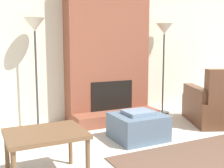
{
  "coord_description": "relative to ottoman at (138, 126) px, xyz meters",
  "views": [
    {
      "loc": [
        -2.11,
        -1.33,
        1.3
      ],
      "look_at": [
        0.0,
        2.91,
        0.64
      ],
      "focal_mm": 45.0,
      "sensor_mm": 36.0,
      "label": 1
    }
  ],
  "objects": [
    {
      "name": "armchair",
      "position": [
        1.56,
        0.09,
        0.1
      ],
      "size": [
        1.12,
        1.25,
        0.94
      ],
      "rotation": [
        0.0,
        0.0,
        2.73
      ],
      "color": "brown",
      "rests_on": "ground_plane"
    },
    {
      "name": "side_table",
      "position": [
        -1.42,
        -0.63,
        0.24
      ],
      "size": [
        0.73,
        0.6,
        0.48
      ],
      "color": "brown",
      "rests_on": "ground_plane"
    },
    {
      "name": "fireplace",
      "position": [
        0.12,
        1.19,
        1.02
      ],
      "size": [
        1.48,
        0.73,
        2.6
      ],
      "color": "brown",
      "rests_on": "ground_plane"
    },
    {
      "name": "ottoman",
      "position": [
        0.0,
        0.0,
        0.0
      ],
      "size": [
        0.68,
        0.62,
        0.4
      ],
      "color": "slate",
      "rests_on": "ground_plane"
    },
    {
      "name": "floor_lamp_left",
      "position": [
        -1.14,
        1.11,
        1.26
      ],
      "size": [
        0.31,
        0.31,
        1.7
      ],
      "color": "#333333",
      "rests_on": "ground_plane"
    },
    {
      "name": "floor_lamp_right",
      "position": [
        1.24,
        1.11,
        1.25
      ],
      "size": [
        0.31,
        0.31,
        1.69
      ],
      "color": "#333333",
      "rests_on": "ground_plane"
    },
    {
      "name": "wall_back",
      "position": [
        0.12,
        1.42,
        1.11
      ],
      "size": [
        7.35,
        0.06,
        2.6
      ],
      "primitive_type": "cube",
      "color": "beige",
      "rests_on": "ground_plane"
    }
  ]
}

